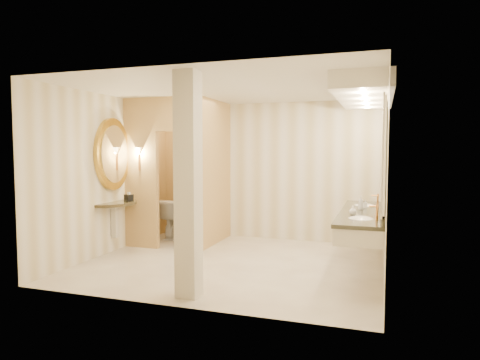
{
  "coord_description": "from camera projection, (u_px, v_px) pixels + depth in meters",
  "views": [
    {
      "loc": [
        2.19,
        -6.26,
        1.77
      ],
      "look_at": [
        0.05,
        0.2,
        1.29
      ],
      "focal_mm": 32.0,
      "sensor_mm": 36.0,
      "label": 1
    }
  ],
  "objects": [
    {
      "name": "floor",
      "position": [
        233.0,
        263.0,
        6.74
      ],
      "size": [
        4.5,
        4.5,
        0.0
      ],
      "primitive_type": "plane",
      "color": "white",
      "rests_on": "ground"
    },
    {
      "name": "ceiling",
      "position": [
        233.0,
        89.0,
        6.55
      ],
      "size": [
        4.5,
        4.5,
        0.0
      ],
      "primitive_type": "plane",
      "rotation": [
        3.14,
        0.0,
        0.0
      ],
      "color": "silver",
      "rests_on": "wall_back"
    },
    {
      "name": "wall_back",
      "position": [
        266.0,
        171.0,
        8.54
      ],
      "size": [
        4.5,
        0.02,
        2.7
      ],
      "primitive_type": "cube",
      "color": "#EFE5CF",
      "rests_on": "floor"
    },
    {
      "name": "wall_front",
      "position": [
        173.0,
        188.0,
        4.75
      ],
      "size": [
        4.5,
        0.02,
        2.7
      ],
      "primitive_type": "cube",
      "color": "#EFE5CF",
      "rests_on": "floor"
    },
    {
      "name": "wall_left",
      "position": [
        109.0,
        175.0,
        7.35
      ],
      "size": [
        0.02,
        4.0,
        2.7
      ],
      "primitive_type": "cube",
      "color": "#EFE5CF",
      "rests_on": "floor"
    },
    {
      "name": "wall_right",
      "position": [
        385.0,
        180.0,
        5.94
      ],
      "size": [
        0.02,
        4.0,
        2.7
      ],
      "primitive_type": "cube",
      "color": "#EFE5CF",
      "rests_on": "floor"
    },
    {
      "name": "toilet_closet",
      "position": [
        192.0,
        171.0,
        7.91
      ],
      "size": [
        1.5,
        1.55,
        2.7
      ],
      "color": "tan",
      "rests_on": "floor"
    },
    {
      "name": "wall_sconce",
      "position": [
        139.0,
        152.0,
        7.62
      ],
      "size": [
        0.14,
        0.14,
        0.42
      ],
      "color": "#C7833F",
      "rests_on": "toilet_closet"
    },
    {
      "name": "vanity",
      "position": [
        366.0,
        160.0,
        6.21
      ],
      "size": [
        0.75,
        2.77,
        2.09
      ],
      "color": "beige",
      "rests_on": "floor"
    },
    {
      "name": "console_shelf",
      "position": [
        113.0,
        175.0,
        7.38
      ],
      "size": [
        0.95,
        0.95,
        1.93
      ],
      "color": "black",
      "rests_on": "floor"
    },
    {
      "name": "pillar",
      "position": [
        188.0,
        185.0,
        5.09
      ],
      "size": [
        0.26,
        0.26,
        2.7
      ],
      "primitive_type": "cube",
      "color": "beige",
      "rests_on": "floor"
    },
    {
      "name": "tissue_box",
      "position": [
        129.0,
        198.0,
        7.47
      ],
      "size": [
        0.16,
        0.16,
        0.12
      ],
      "primitive_type": "cube",
      "rotation": [
        0.0,
        0.0,
        -0.38
      ],
      "color": "black",
      "rests_on": "console_shelf"
    },
    {
      "name": "toilet",
      "position": [
        175.0,
        218.0,
        8.63
      ],
      "size": [
        0.45,
        0.78,
        0.78
      ],
      "primitive_type": "imported",
      "rotation": [
        0.0,
        0.0,
        3.12
      ],
      "color": "white",
      "rests_on": "floor"
    },
    {
      "name": "soap_bottle_a",
      "position": [
        365.0,
        204.0,
        6.63
      ],
      "size": [
        0.06,
        0.06,
        0.12
      ],
      "primitive_type": "imported",
      "rotation": [
        0.0,
        0.0,
        0.03
      ],
      "color": "beige",
      "rests_on": "vanity"
    },
    {
      "name": "soap_bottle_b",
      "position": [
        353.0,
        210.0,
        5.91
      ],
      "size": [
        0.13,
        0.13,
        0.13
      ],
      "primitive_type": "imported",
      "rotation": [
        0.0,
        0.0,
        0.39
      ],
      "color": "silver",
      "rests_on": "vanity"
    },
    {
      "name": "soap_bottle_c",
      "position": [
        361.0,
        203.0,
        6.39
      ],
      "size": [
        0.09,
        0.09,
        0.21
      ],
      "primitive_type": "imported",
      "rotation": [
        0.0,
        0.0,
        -0.13
      ],
      "color": "#C6B28C",
      "rests_on": "vanity"
    }
  ]
}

